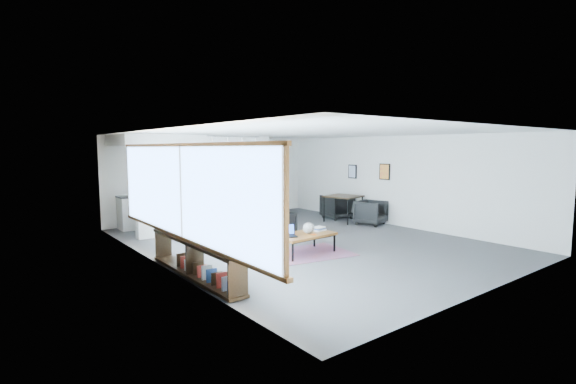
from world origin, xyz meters
TOP-DOWN VIEW (x-y plane):
  - room at (0.00, 0.00)m, footprint 7.02×9.02m
  - window at (-3.46, -0.90)m, footprint 0.10×5.95m
  - console at (-3.30, -1.05)m, footprint 0.35×3.00m
  - kitchenette at (-1.20, 3.71)m, footprint 4.20×1.96m
  - doorway at (2.30, 4.42)m, footprint 1.10×0.12m
  - track_light at (-0.59, 2.20)m, footprint 1.60×0.07m
  - wall_art_lower at (3.47, 0.40)m, footprint 0.03×0.38m
  - wall_art_upper at (3.47, 1.70)m, footprint 0.03×0.34m
  - kilim_rug at (-0.76, -0.94)m, footprint 2.15×1.65m
  - coffee_table at (-0.76, -0.94)m, footprint 1.37×0.80m
  - laptop at (-1.17, -0.89)m, footprint 0.41×0.38m
  - ceramic_pot at (-0.67, -0.97)m, footprint 0.24×0.24m
  - book_stack at (-0.28, -0.86)m, footprint 0.32×0.28m
  - coaster at (-0.65, -1.12)m, footprint 0.11×0.11m
  - armchair_left at (-1.38, 0.57)m, footprint 0.79×0.76m
  - armchair_right at (-0.25, 0.70)m, footprint 0.73×0.68m
  - floor_lamp at (-0.26, 0.75)m, footprint 0.49×0.49m
  - dining_table at (2.75, 1.38)m, footprint 1.14×1.14m
  - dining_chair_near at (3.00, 0.48)m, footprint 0.80×0.77m
  - dining_chair_far at (3.00, 1.90)m, footprint 0.78×0.74m
  - microwave at (-0.33, 4.15)m, footprint 0.50×0.29m

SIDE VIEW (x-z plane):
  - kilim_rug at x=-0.76m, z-range 0.00..0.01m
  - console at x=-3.30m, z-range -0.07..0.73m
  - dining_chair_near at x=3.00m, z-range 0.00..0.67m
  - armchair_left at x=-1.38m, z-range 0.00..0.69m
  - dining_chair_far at x=3.00m, z-range 0.00..0.72m
  - armchair_right at x=-0.25m, z-range 0.00..0.73m
  - coffee_table at x=-0.76m, z-range 0.18..0.62m
  - coaster at x=-0.65m, z-range 0.43..0.44m
  - book_stack at x=-0.28m, z-range 0.43..0.52m
  - laptop at x=-1.17m, z-range 0.38..0.62m
  - ceramic_pot at x=-0.67m, z-range 0.43..0.68m
  - dining_table at x=2.75m, z-range 0.33..1.13m
  - doorway at x=2.30m, z-range 0.00..2.15m
  - microwave at x=-0.33m, z-range 0.93..1.26m
  - floor_lamp at x=-0.26m, z-range 0.54..1.99m
  - room at x=0.00m, z-range -0.01..2.61m
  - kitchenette at x=-1.20m, z-range 0.08..2.68m
  - window at x=-3.46m, z-range 0.63..2.29m
  - wall_art_upper at x=3.47m, z-range 1.28..1.72m
  - wall_art_lower at x=3.47m, z-range 1.31..1.79m
  - track_light at x=-0.59m, z-range 2.45..2.60m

